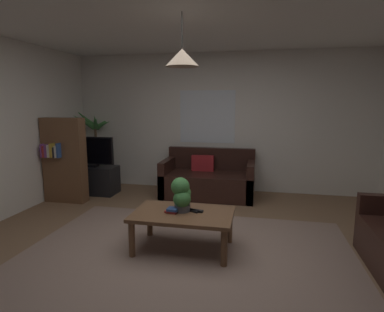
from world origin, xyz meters
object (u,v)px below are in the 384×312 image
Objects in this scene: tv_stand at (93,180)px; book_on_table_0 at (172,211)px; coffee_table at (183,218)px; remote_on_table_1 at (193,211)px; potted_plant_on_table at (182,194)px; bookshelf_corner at (64,160)px; pendant_lamp at (182,57)px; tv at (90,151)px; remote_on_table_0 at (196,211)px; couch_under_window at (208,181)px; potted_palm_corner at (96,151)px; book_on_table_1 at (173,209)px.

book_on_table_0 is at bearing -42.99° from tv_stand.
tv_stand is at bearing 138.94° from coffee_table.
potted_plant_on_table is at bearing -56.68° from remote_on_table_1.
pendant_lamp reaches higher than bookshelf_corner.
tv reaches higher than tv_stand.
remote_on_table_0 is 0.25m from potted_plant_on_table.
couch_under_window is 4.16× the size of potted_plant_on_table.
potted_palm_corner is (-2.24, 2.45, 0.24)m from book_on_table_0.
book_on_table_1 is 0.76× the size of remote_on_table_1.
remote_on_table_0 is 0.11× the size of bookshelf_corner.
potted_plant_on_table is at bearing -45.60° from potted_palm_corner.
book_on_table_0 is at bearing -172.17° from pendant_lamp.
bookshelf_corner is (0.02, -1.10, 0.02)m from potted_palm_corner.
potted_palm_corner is at bearing 90.87° from bookshelf_corner.
remote_on_table_1 is (0.10, 0.06, 0.07)m from coffee_table.
pendant_lamp is (2.36, -2.43, 1.41)m from potted_palm_corner.
pendant_lamp reaches higher than book_on_table_1.
remote_on_table_1 is at bearing -44.02° from potted_palm_corner.
remote_on_table_0 is 2.94m from tv_stand.
potted_palm_corner is at bearing 134.40° from potted_plant_on_table.
potted_palm_corner is (-0.20, 0.55, 0.44)m from tv_stand.
couch_under_window is at bearing 19.69° from bookshelf_corner.
tv_stand is at bearing 71.27° from bookshelf_corner.
tv reaches higher than book_on_table_0.
book_on_table_1 is at bearing -42.55° from tv.
remote_on_table_0 is 0.42× the size of potted_plant_on_table.
tv is 1.62× the size of pendant_lamp.
book_on_table_1 is at bearing -167.29° from coffee_table.
coffee_table is at bearing -41.06° from tv_stand.
tv reaches higher than remote_on_table_1.
tv is at bearing -119.65° from remote_on_table_0.
bookshelf_corner is at bearing -89.13° from potted_palm_corner.
coffee_table is 2.72m from bookshelf_corner.
tv is (-2.05, 1.88, 0.31)m from book_on_table_1.
book_on_table_0 is at bearing -31.29° from bookshelf_corner.
coffee_table is at bearing -62.29° from potted_plant_on_table.
book_on_table_1 is at bearing -136.80° from potted_plant_on_table.
book_on_table_1 is 2.80m from tv.
bookshelf_corner is at bearing 150.38° from pendant_lamp.
couch_under_window is at bearing 91.57° from coffee_table.
tv reaches higher than couch_under_window.
bookshelf_corner is (-2.44, 1.27, 0.26)m from remote_on_table_1.
bookshelf_corner is at bearing 151.06° from potted_plant_on_table.
coffee_table is 9.11× the size of book_on_table_1.
remote_on_table_0 and remote_on_table_1 have the same top height.
tv_stand is at bearing 90.00° from tv.
remote_on_table_0 is at bearing -27.18° from bookshelf_corner.
remote_on_table_0 is at bearing 23.10° from pendant_lamp.
potted_plant_on_table is 0.25× the size of potted_palm_corner.
tv_stand is at bearing 138.94° from pendant_lamp.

